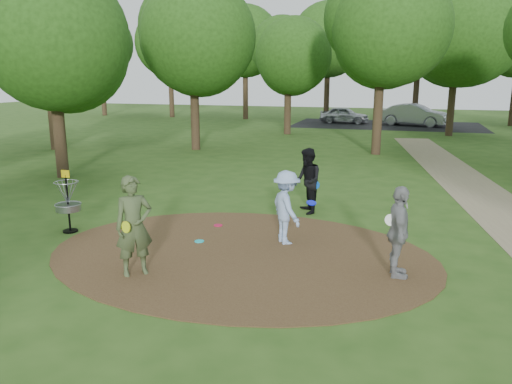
# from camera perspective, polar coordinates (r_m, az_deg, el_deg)

# --- Properties ---
(ground) EXTENTS (100.00, 100.00, 0.00)m
(ground) POSITION_cam_1_polar(r_m,az_deg,el_deg) (10.84, -1.80, -7.07)
(ground) COLOR #2D5119
(ground) RESTS_ON ground
(dirt_clearing) EXTENTS (8.40, 8.40, 0.02)m
(dirt_clearing) POSITION_cam_1_polar(r_m,az_deg,el_deg) (10.84, -1.80, -7.02)
(dirt_clearing) COLOR #47301C
(dirt_clearing) RESTS_ON ground
(parking_lot) EXTENTS (14.00, 8.00, 0.01)m
(parking_lot) POSITION_cam_1_polar(r_m,az_deg,el_deg) (39.85, 14.73, 7.43)
(parking_lot) COLOR black
(parking_lot) RESTS_ON ground
(player_observer_with_disc) EXTENTS (0.84, 0.82, 1.94)m
(player_observer_with_disc) POSITION_cam_1_polar(r_m,az_deg,el_deg) (9.73, -13.78, -3.83)
(player_observer_with_disc) COLOR #465531
(player_observer_with_disc) RESTS_ON ground
(player_throwing_with_disc) EXTENTS (1.29, 1.25, 1.69)m
(player_throwing_with_disc) POSITION_cam_1_polar(r_m,az_deg,el_deg) (11.27, 3.50, -1.79)
(player_throwing_with_disc) COLOR #97B4E2
(player_throwing_with_disc) RESTS_ON ground
(player_walking_with_disc) EXTENTS (0.99, 1.09, 1.82)m
(player_walking_with_disc) POSITION_cam_1_polar(r_m,az_deg,el_deg) (13.81, 5.87, 1.26)
(player_walking_with_disc) COLOR black
(player_walking_with_disc) RESTS_ON ground
(player_waiting_with_disc) EXTENTS (0.55, 1.08, 1.77)m
(player_waiting_with_disc) POSITION_cam_1_polar(r_m,az_deg,el_deg) (9.74, 15.97, -4.46)
(player_waiting_with_disc) COLOR gray
(player_waiting_with_disc) RESTS_ON ground
(disc_ground_cyan) EXTENTS (0.22, 0.22, 0.02)m
(disc_ground_cyan) POSITION_cam_1_polar(r_m,az_deg,el_deg) (11.61, -6.50, -5.61)
(disc_ground_cyan) COLOR #1BCEDE
(disc_ground_cyan) RESTS_ON dirt_clearing
(disc_ground_red) EXTENTS (0.22, 0.22, 0.02)m
(disc_ground_red) POSITION_cam_1_polar(r_m,az_deg,el_deg) (12.76, -4.36, -3.81)
(disc_ground_red) COLOR #D41549
(disc_ground_red) RESTS_ON dirt_clearing
(car_left) EXTENTS (3.90, 1.81, 1.29)m
(car_left) POSITION_cam_1_polar(r_m,az_deg,el_deg) (40.56, 10.06, 8.66)
(car_left) COLOR #B0B2B8
(car_left) RESTS_ON ground
(car_right) EXTENTS (5.28, 3.12, 1.64)m
(car_right) POSITION_cam_1_polar(r_m,az_deg,el_deg) (39.64, 17.65, 8.40)
(car_right) COLOR #94969B
(car_right) RESTS_ON ground
(disc_golf_basket) EXTENTS (0.63, 0.63, 1.54)m
(disc_golf_basket) POSITION_cam_1_polar(r_m,az_deg,el_deg) (12.90, -20.75, -0.56)
(disc_golf_basket) COLOR black
(disc_golf_basket) RESTS_ON ground
(tree_ring) EXTENTS (37.67, 46.05, 9.88)m
(tree_ring) POSITION_cam_1_polar(r_m,az_deg,el_deg) (19.75, 15.15, 17.32)
(tree_ring) COLOR #332316
(tree_ring) RESTS_ON ground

